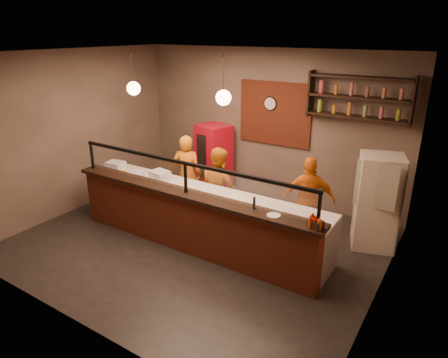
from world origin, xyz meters
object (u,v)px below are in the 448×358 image
Objects in this scene: wall_clock at (271,104)px; red_cooler at (214,159)px; condiment_caddy at (316,224)px; pepper_mill at (254,203)px; fridge at (377,202)px; cook_mid at (219,187)px; cook_right at (309,200)px; pizza_dough at (233,201)px; cook_left at (187,174)px.

red_cooler is at bearing -165.64° from wall_clock.
pepper_mill is at bearing 175.07° from condiment_caddy.
pepper_mill is (-1.38, -1.80, 0.34)m from fridge.
cook_mid is 0.98× the size of red_cooler.
wall_clock is at bearing 30.11° from red_cooler.
pepper_mill is at bearing 162.94° from cook_mid.
cook_mid is (-0.20, -1.64, -1.34)m from wall_clock.
red_cooler is 8.52× the size of pepper_mill.
pepper_mill is at bearing 52.61° from cook_right.
pepper_mill is (0.57, -0.36, 0.25)m from pizza_dough.
cook_right is at bearing -5.33° from red_cooler.
cook_right is at bearing 113.75° from condiment_caddy.
pepper_mill is (-0.98, 0.08, 0.04)m from condiment_caddy.
wall_clock reaches higher than red_cooler.
condiment_caddy is (3.18, -1.32, 0.31)m from cook_left.
wall_clock is 2.25m from cook_left.
wall_clock is at bearing -66.10° from cook_right.
cook_left is 0.90m from cook_mid.
fridge is at bearing 167.53° from cook_left.
cook_mid is at bearing 176.82° from fridge.
cook_mid is at bearing -37.08° from red_cooler.
pizza_dough is at bearing -161.92° from fridge.
fridge is 2.29m from pepper_mill.
pizza_dough is 0.72m from pepper_mill.
red_cooler is 4.15m from condiment_caddy.
cook_mid reaches higher than pepper_mill.
cook_right is 0.99× the size of red_cooler.
red_cooler reaches higher than condiment_caddy.
wall_clock is 0.19× the size of cook_left.
wall_clock is at bearing 103.19° from pizza_dough.
red_cooler is at bearing 143.13° from condiment_caddy.
fridge is (3.58, 0.57, 0.02)m from cook_left.
pizza_dough is 2.87× the size of pepper_mill.
wall_clock is 2.69m from pizza_dough.
red_cooler is at bearing 130.81° from pizza_dough.
condiment_caddy is 1.02× the size of pepper_mill.
cook_left is at bearing 151.89° from pizza_dough.
pizza_dough is at bearing 130.38° from cook_left.
cook_right is 2.86m from red_cooler.
cook_mid reaches higher than condiment_caddy.
red_cooler is at bearing -44.65° from cook_right.
red_cooler reaches higher than pepper_mill.
red_cooler is 8.34× the size of condiment_caddy.
cook_right is at bearing 48.01° from pizza_dough.
pizza_dough is at bearing 147.97° from pepper_mill.
condiment_caddy is (3.31, -2.48, 0.33)m from red_cooler.
red_cooler is at bearing 134.22° from pepper_mill.
condiment_caddy is at bearing -4.93° from pepper_mill.
wall_clock is 1.64× the size of pepper_mill.
fridge is 3.11× the size of pizza_dough.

